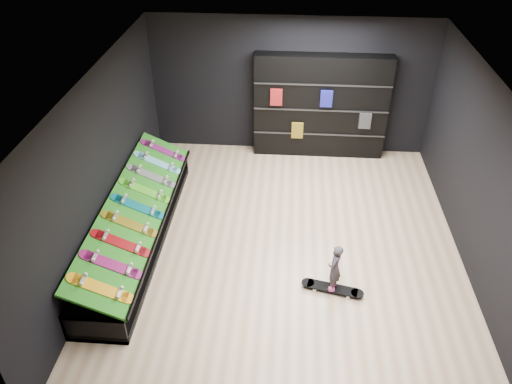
# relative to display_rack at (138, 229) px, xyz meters

# --- Properties ---
(floor) EXTENTS (6.00, 7.00, 0.01)m
(floor) POSITION_rel_display_rack_xyz_m (2.55, 0.00, -0.25)
(floor) COLOR #D6B590
(floor) RESTS_ON ground
(ceiling) EXTENTS (6.00, 7.00, 0.01)m
(ceiling) POSITION_rel_display_rack_xyz_m (2.55, 0.00, 2.75)
(ceiling) COLOR white
(ceiling) RESTS_ON ground
(wall_back) EXTENTS (6.00, 0.02, 3.00)m
(wall_back) POSITION_rel_display_rack_xyz_m (2.55, 3.50, 1.25)
(wall_back) COLOR black
(wall_back) RESTS_ON ground
(wall_front) EXTENTS (6.00, 0.02, 3.00)m
(wall_front) POSITION_rel_display_rack_xyz_m (2.55, -3.50, 1.25)
(wall_front) COLOR black
(wall_front) RESTS_ON ground
(wall_left) EXTENTS (0.02, 7.00, 3.00)m
(wall_left) POSITION_rel_display_rack_xyz_m (-0.45, 0.00, 1.25)
(wall_left) COLOR black
(wall_left) RESTS_ON ground
(wall_right) EXTENTS (0.02, 7.00, 3.00)m
(wall_right) POSITION_rel_display_rack_xyz_m (5.55, 0.00, 1.25)
(wall_right) COLOR black
(wall_right) RESTS_ON ground
(display_rack) EXTENTS (0.90, 4.50, 0.50)m
(display_rack) POSITION_rel_display_rack_xyz_m (0.00, 0.00, 0.00)
(display_rack) COLOR black
(display_rack) RESTS_ON ground
(turf_ramp) EXTENTS (0.92, 4.50, 0.46)m
(turf_ramp) POSITION_rel_display_rack_xyz_m (0.05, 0.00, 0.46)
(turf_ramp) COLOR #196610
(turf_ramp) RESTS_ON display_rack
(back_shelving) EXTENTS (2.84, 0.33, 2.27)m
(back_shelving) POSITION_rel_display_rack_xyz_m (3.21, 3.32, 0.89)
(back_shelving) COLOR black
(back_shelving) RESTS_ON ground
(floor_skateboard) EXTENTS (1.00, 0.43, 0.09)m
(floor_skateboard) POSITION_rel_display_rack_xyz_m (3.33, -1.00, -0.21)
(floor_skateboard) COLOR black
(floor_skateboard) RESTS_ON ground
(child) EXTENTS (0.19, 0.22, 0.49)m
(child) POSITION_rel_display_rack_xyz_m (3.33, -1.00, 0.09)
(child) COLOR black
(child) RESTS_ON floor_skateboard
(display_board_0) EXTENTS (0.93, 0.22, 0.50)m
(display_board_0) POSITION_rel_display_rack_xyz_m (0.06, -1.90, 0.49)
(display_board_0) COLOR orange
(display_board_0) RESTS_ON turf_ramp
(display_board_1) EXTENTS (0.93, 0.22, 0.50)m
(display_board_1) POSITION_rel_display_rack_xyz_m (0.06, -1.42, 0.49)
(display_board_1) COLOR #E5198C
(display_board_1) RESTS_ON turf_ramp
(display_board_2) EXTENTS (0.93, 0.22, 0.50)m
(display_board_2) POSITION_rel_display_rack_xyz_m (0.06, -0.95, 0.49)
(display_board_2) COLOR red
(display_board_2) RESTS_ON turf_ramp
(display_board_3) EXTENTS (0.93, 0.22, 0.50)m
(display_board_3) POSITION_rel_display_rack_xyz_m (0.06, -0.48, 0.49)
(display_board_3) COLOR yellow
(display_board_3) RESTS_ON turf_ramp
(display_board_4) EXTENTS (0.93, 0.22, 0.50)m
(display_board_4) POSITION_rel_display_rack_xyz_m (0.06, 0.00, 0.49)
(display_board_4) COLOR #0C8C99
(display_board_4) RESTS_ON turf_ramp
(display_board_5) EXTENTS (0.93, 0.22, 0.50)m
(display_board_5) POSITION_rel_display_rack_xyz_m (0.06, 0.48, 0.49)
(display_board_5) COLOR green
(display_board_5) RESTS_ON turf_ramp
(display_board_6) EXTENTS (0.93, 0.22, 0.50)m
(display_board_6) POSITION_rel_display_rack_xyz_m (0.06, 0.95, 0.49)
(display_board_6) COLOR black
(display_board_6) RESTS_ON turf_ramp
(display_board_7) EXTENTS (0.93, 0.22, 0.50)m
(display_board_7) POSITION_rel_display_rack_xyz_m (0.06, 1.42, 0.49)
(display_board_7) COLOR #0CB2E5
(display_board_7) RESTS_ON turf_ramp
(display_board_8) EXTENTS (0.93, 0.22, 0.50)m
(display_board_8) POSITION_rel_display_rack_xyz_m (0.06, 1.90, 0.49)
(display_board_8) COLOR #2626BF
(display_board_8) RESTS_ON turf_ramp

